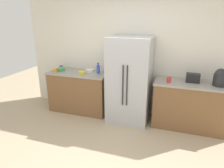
{
  "coord_description": "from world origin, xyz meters",
  "views": [
    {
      "loc": [
        0.99,
        -2.4,
        2.12
      ],
      "look_at": [
        0.03,
        0.46,
        1.1
      ],
      "focal_mm": 32.86,
      "sensor_mm": 36.0,
      "label": 1
    }
  ],
  "objects_px": {
    "toaster": "(193,78)",
    "cup_b": "(61,67)",
    "cup_a": "(169,80)",
    "bowl_b": "(90,70)",
    "refrigerator": "(130,80)",
    "bowl_c": "(82,73)",
    "rice_cooker": "(221,78)",
    "bottle_a": "(98,69)",
    "bowl_a": "(61,69)",
    "cup_c": "(55,70)"
  },
  "relations": [
    {
      "from": "cup_b",
      "to": "cup_c",
      "type": "xyz_separation_m",
      "value": [
        0.01,
        -0.27,
        -0.0
      ]
    },
    {
      "from": "cup_c",
      "to": "cup_b",
      "type": "bearing_deg",
      "value": 92.74
    },
    {
      "from": "refrigerator",
      "to": "bowl_a",
      "type": "height_order",
      "value": "refrigerator"
    },
    {
      "from": "toaster",
      "to": "bowl_c",
      "type": "distance_m",
      "value": 2.24
    },
    {
      "from": "toaster",
      "to": "cup_c",
      "type": "bearing_deg",
      "value": -176.08
    },
    {
      "from": "refrigerator",
      "to": "cup_a",
      "type": "relative_size",
      "value": 16.53
    },
    {
      "from": "toaster",
      "to": "bowl_a",
      "type": "bearing_deg",
      "value": -178.75
    },
    {
      "from": "cup_a",
      "to": "rice_cooker",
      "type": "bearing_deg",
      "value": 6.54
    },
    {
      "from": "refrigerator",
      "to": "bowl_a",
      "type": "relative_size",
      "value": 10.29
    },
    {
      "from": "bottle_a",
      "to": "cup_b",
      "type": "height_order",
      "value": "bottle_a"
    },
    {
      "from": "toaster",
      "to": "bowl_b",
      "type": "relative_size",
      "value": 1.24
    },
    {
      "from": "toaster",
      "to": "bottle_a",
      "type": "distance_m",
      "value": 1.92
    },
    {
      "from": "cup_a",
      "to": "bowl_a",
      "type": "distance_m",
      "value": 2.39
    },
    {
      "from": "bottle_a",
      "to": "cup_a",
      "type": "relative_size",
      "value": 2.17
    },
    {
      "from": "rice_cooker",
      "to": "bowl_b",
      "type": "bearing_deg",
      "value": 176.97
    },
    {
      "from": "bottle_a",
      "to": "bowl_c",
      "type": "distance_m",
      "value": 0.36
    },
    {
      "from": "bowl_b",
      "to": "cup_a",
      "type": "bearing_deg",
      "value": -7.81
    },
    {
      "from": "toaster",
      "to": "bottle_a",
      "type": "xyz_separation_m",
      "value": [
        -1.92,
        0.01,
        0.01
      ]
    },
    {
      "from": "bowl_c",
      "to": "bottle_a",
      "type": "bearing_deg",
      "value": 25.95
    },
    {
      "from": "cup_a",
      "to": "bowl_b",
      "type": "height_order",
      "value": "cup_a"
    },
    {
      "from": "rice_cooker",
      "to": "bowl_c",
      "type": "xyz_separation_m",
      "value": [
        -2.69,
        -0.08,
        -0.12
      ]
    },
    {
      "from": "rice_cooker",
      "to": "cup_a",
      "type": "xyz_separation_m",
      "value": [
        -0.87,
        -0.1,
        -0.1
      ]
    },
    {
      "from": "toaster",
      "to": "cup_a",
      "type": "xyz_separation_m",
      "value": [
        -0.42,
        -0.16,
        -0.03
      ]
    },
    {
      "from": "cup_a",
      "to": "bowl_a",
      "type": "height_order",
      "value": "cup_a"
    },
    {
      "from": "bowl_a",
      "to": "bowl_b",
      "type": "xyz_separation_m",
      "value": [
        0.65,
        0.14,
        -0.01
      ]
    },
    {
      "from": "cup_b",
      "to": "cup_c",
      "type": "distance_m",
      "value": 0.27
    },
    {
      "from": "bowl_a",
      "to": "cup_b",
      "type": "bearing_deg",
      "value": 119.4
    },
    {
      "from": "refrigerator",
      "to": "bowl_c",
      "type": "bearing_deg",
      "value": -177.89
    },
    {
      "from": "rice_cooker",
      "to": "cup_c",
      "type": "height_order",
      "value": "rice_cooker"
    },
    {
      "from": "bowl_a",
      "to": "bowl_c",
      "type": "xyz_separation_m",
      "value": [
        0.57,
        -0.08,
        -0.01
      ]
    },
    {
      "from": "refrigerator",
      "to": "bowl_c",
      "type": "xyz_separation_m",
      "value": [
        -1.05,
        -0.04,
        0.08
      ]
    },
    {
      "from": "cup_b",
      "to": "bowl_c",
      "type": "distance_m",
      "value": 0.68
    },
    {
      "from": "refrigerator",
      "to": "cup_c",
      "type": "height_order",
      "value": "refrigerator"
    },
    {
      "from": "bottle_a",
      "to": "refrigerator",
      "type": "bearing_deg",
      "value": -8.96
    },
    {
      "from": "refrigerator",
      "to": "toaster",
      "type": "relative_size",
      "value": 7.05
    },
    {
      "from": "cup_c",
      "to": "bowl_b",
      "type": "height_order",
      "value": "cup_c"
    },
    {
      "from": "rice_cooker",
      "to": "bowl_c",
      "type": "distance_m",
      "value": 2.69
    },
    {
      "from": "toaster",
      "to": "bowl_c",
      "type": "bearing_deg",
      "value": -176.44
    },
    {
      "from": "cup_b",
      "to": "bowl_b",
      "type": "relative_size",
      "value": 0.44
    },
    {
      "from": "cup_b",
      "to": "cup_c",
      "type": "height_order",
      "value": "cup_b"
    },
    {
      "from": "rice_cooker",
      "to": "bowl_b",
      "type": "height_order",
      "value": "rice_cooker"
    },
    {
      "from": "cup_a",
      "to": "cup_c",
      "type": "bearing_deg",
      "value": -179.09
    },
    {
      "from": "toaster",
      "to": "rice_cooker",
      "type": "relative_size",
      "value": 0.78
    },
    {
      "from": "bowl_a",
      "to": "cup_c",
      "type": "bearing_deg",
      "value": -114.94
    },
    {
      "from": "toaster",
      "to": "bowl_a",
      "type": "xyz_separation_m",
      "value": [
        -2.81,
        -0.06,
        -0.05
      ]
    },
    {
      "from": "refrigerator",
      "to": "toaster",
      "type": "bearing_deg",
      "value": 4.83
    },
    {
      "from": "toaster",
      "to": "cup_b",
      "type": "distance_m",
      "value": 2.88
    },
    {
      "from": "toaster",
      "to": "cup_a",
      "type": "relative_size",
      "value": 2.35
    },
    {
      "from": "bowl_c",
      "to": "toaster",
      "type": "bearing_deg",
      "value": 3.56
    },
    {
      "from": "cup_b",
      "to": "bowl_c",
      "type": "xyz_separation_m",
      "value": [
        0.64,
        -0.21,
        -0.02
      ]
    }
  ]
}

